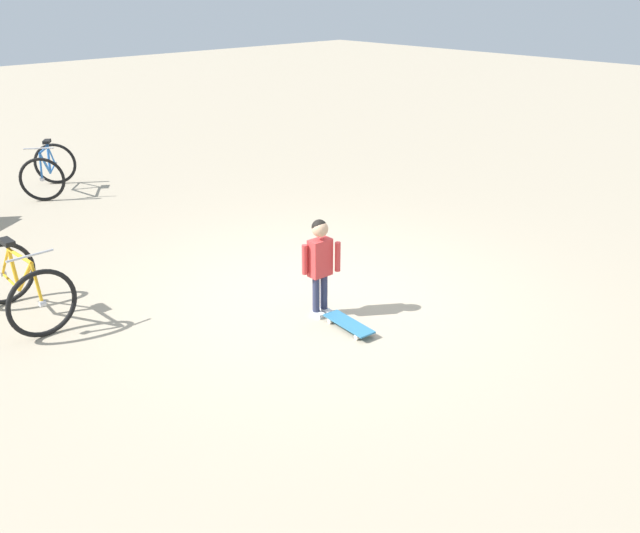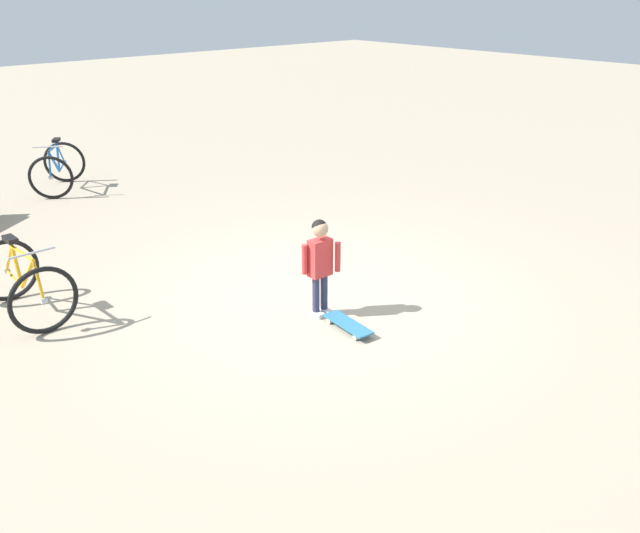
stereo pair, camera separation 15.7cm
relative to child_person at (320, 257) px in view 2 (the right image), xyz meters
name	(u,v)px [view 2 (the right image)]	position (x,y,z in m)	size (l,w,h in m)	color
ground_plane	(320,294)	(-0.36, 0.32, -0.66)	(50.00, 50.00, 0.00)	tan
child_person	(320,257)	(0.00, 0.00, 0.00)	(0.23, 0.36, 1.06)	#2D3351
skateboard	(348,324)	(0.45, -0.02, -0.60)	(0.63, 0.25, 0.07)	teal
bicycle_near	(58,168)	(-6.39, -0.22, -0.28)	(1.28, 1.19, 0.85)	black
bicycle_far	(24,283)	(-2.04, -2.33, -0.28)	(1.08, 0.73, 0.85)	black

